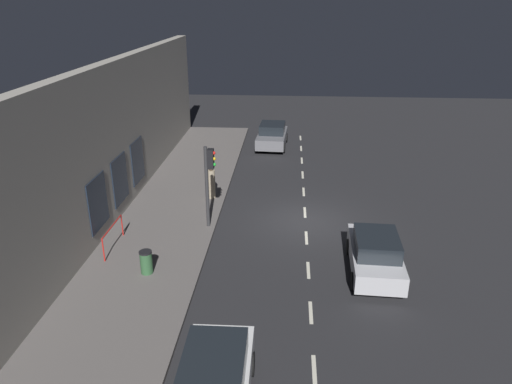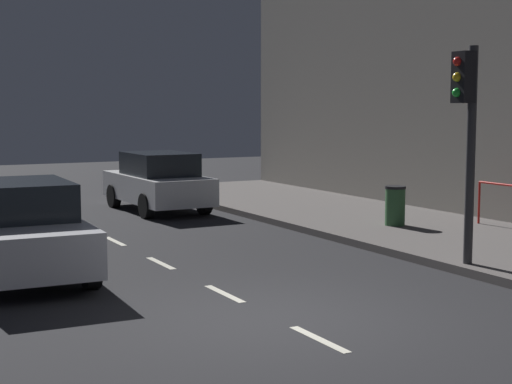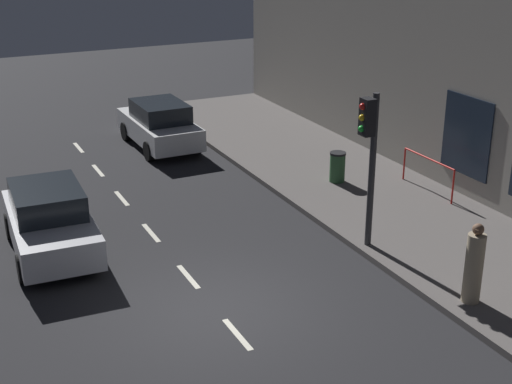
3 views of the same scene
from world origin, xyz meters
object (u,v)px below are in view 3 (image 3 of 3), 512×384
parked_car_0 (160,125)px  trash_bin (337,167)px  parked_car_1 (50,221)px  pedestrian_0 (474,266)px  traffic_light (369,145)px

parked_car_0 → trash_bin: 6.75m
parked_car_1 → pedestrian_0: (7.05, -6.30, 0.14)m
parked_car_0 → trash_bin: bearing=-60.6°
traffic_light → parked_car_1: bearing=154.6°
pedestrian_0 → parked_car_1: bearing=12.3°
traffic_light → trash_bin: (1.72, 3.99, -2.01)m
traffic_light → pedestrian_0: bearing=-82.0°
parked_car_0 → parked_car_1: same height
traffic_light → parked_car_1: (-6.61, 3.14, -1.81)m
traffic_light → parked_car_1: 7.54m
parked_car_0 → trash_bin: size_ratio=4.60×
traffic_light → trash_bin: size_ratio=4.12×
traffic_light → pedestrian_0: (0.45, -3.16, -1.67)m
parked_car_1 → pedestrian_0: pedestrian_0 is taller
parked_car_0 → parked_car_1: size_ratio=1.00×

